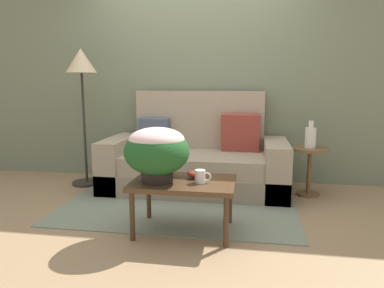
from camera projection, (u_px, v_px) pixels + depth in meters
name	position (u px, v px, depth m)	size (l,w,h in m)	color
ground_plane	(177.00, 209.00, 3.47)	(14.00, 14.00, 0.00)	#997A56
wall_back	(196.00, 64.00, 4.41)	(6.40, 0.12, 2.89)	slate
area_rug	(180.00, 203.00, 3.63)	(2.28, 1.61, 0.01)	gray
couch	(196.00, 161.00, 4.11)	(2.04, 0.92, 1.12)	gray
coffee_table	(184.00, 186.00, 2.88)	(0.82, 0.56, 0.43)	#442D1B
side_table	(310.00, 162.00, 3.85)	(0.39, 0.39, 0.53)	brown
floor_lamp	(82.00, 75.00, 4.12)	(0.35, 0.35, 1.60)	#2D2823
potted_plant	(157.00, 150.00, 2.81)	(0.52, 0.52, 0.43)	black
coffee_mug	(201.00, 176.00, 2.80)	(0.13, 0.08, 0.10)	white
snack_bowl	(195.00, 174.00, 2.95)	(0.13, 0.13, 0.07)	#B2382D
table_vase	(310.00, 137.00, 3.79)	(0.11, 0.11, 0.29)	silver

